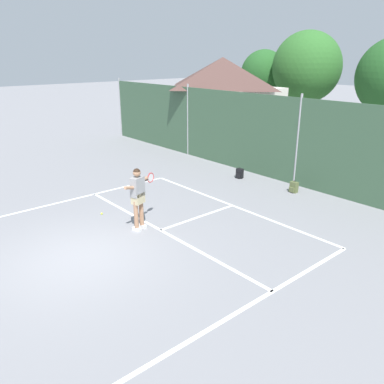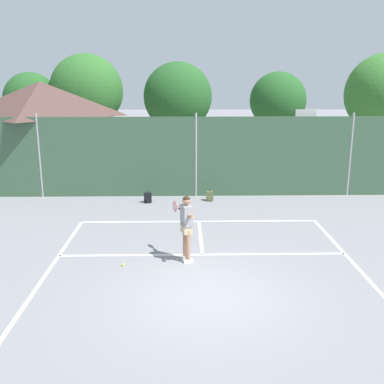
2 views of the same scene
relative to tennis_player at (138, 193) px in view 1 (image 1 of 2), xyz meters
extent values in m
plane|color=gray|center=(0.47, -2.06, -1.11)|extent=(120.00, 120.00, 0.00)
cube|color=white|center=(0.47, 3.44, -1.11)|extent=(8.20, 0.10, 0.01)
cube|color=white|center=(-3.63, -2.06, -1.11)|extent=(0.10, 11.00, 0.01)
cube|color=white|center=(4.57, -2.06, -1.11)|extent=(0.10, 11.00, 0.01)
cube|color=white|center=(0.47, 0.41, -1.11)|extent=(8.20, 0.10, 0.01)
cube|color=white|center=(0.47, 1.90, -1.11)|extent=(0.10, 2.97, 0.01)
cube|color=#38563D|center=(0.47, 6.94, 0.56)|extent=(26.00, 0.05, 3.35)
cylinder|color=#99999E|center=(-12.53, 6.94, 0.64)|extent=(0.09, 0.09, 3.50)
cylinder|color=#99999E|center=(-6.03, 6.94, 0.64)|extent=(0.09, 0.09, 3.50)
cylinder|color=#99999E|center=(0.47, 6.94, 0.64)|extent=(0.09, 0.09, 3.50)
cube|color=beige|center=(-6.70, 9.96, 0.47)|extent=(5.30, 4.81, 3.16)
pyramid|color=#513833|center=(-6.70, 9.96, 2.83)|extent=(5.72, 5.20, 1.57)
cylinder|color=brown|center=(-9.40, 16.71, -0.05)|extent=(0.36, 0.36, 2.12)
ellipsoid|color=#235623|center=(-9.40, 16.71, 2.43)|extent=(3.33, 3.00, 3.33)
cylinder|color=brown|center=(-5.96, 16.71, -0.01)|extent=(0.36, 0.36, 2.20)
ellipsoid|color=#2D6628|center=(-5.96, 16.71, 2.98)|extent=(4.44, 3.99, 4.44)
cube|color=silver|center=(0.04, -0.13, -1.06)|extent=(0.28, 0.19, 0.10)
cube|color=silver|center=(-0.03, 0.10, -1.06)|extent=(0.28, 0.19, 0.10)
cylinder|color=#A37556|center=(0.04, -0.13, -0.60)|extent=(0.13, 0.13, 0.82)
cylinder|color=#A37556|center=(-0.03, 0.10, -0.60)|extent=(0.13, 0.13, 0.82)
cube|color=tan|center=(0.01, -0.01, -0.13)|extent=(0.34, 0.42, 0.32)
cube|color=gray|center=(0.01, -0.01, 0.21)|extent=(0.35, 0.45, 0.56)
sphere|color=#A37556|center=(0.01, -0.01, 0.62)|extent=(0.22, 0.22, 0.22)
sphere|color=black|center=(0.01, -0.01, 0.64)|extent=(0.21, 0.21, 0.21)
cylinder|color=#A37556|center=(-0.08, 0.17, 0.31)|extent=(0.26, 0.56, 0.17)
cylinder|color=#A37556|center=(0.09, -0.28, 0.26)|extent=(0.24, 0.51, 0.22)
cylinder|color=black|center=(-0.16, 0.35, 0.26)|extent=(0.13, 0.30, 0.04)
torus|color=red|center=(-0.32, 0.67, 0.26)|extent=(0.12, 0.30, 0.30)
cylinder|color=silver|center=(-0.32, 0.67, 0.26)|extent=(0.09, 0.25, 0.26)
sphere|color=#CCE033|center=(-1.71, -0.33, -1.08)|extent=(0.07, 0.07, 0.07)
cube|color=black|center=(-1.51, 5.93, -0.91)|extent=(0.32, 0.25, 0.40)
cube|color=black|center=(-1.47, 5.81, -0.99)|extent=(0.23, 0.12, 0.18)
torus|color=black|center=(-1.51, 5.93, -0.69)|extent=(0.09, 0.04, 0.09)
cube|color=#566038|center=(1.01, 6.15, -0.91)|extent=(0.29, 0.19, 0.40)
cube|color=#566038|center=(1.01, 6.03, -0.99)|extent=(0.23, 0.07, 0.18)
torus|color=black|center=(1.01, 6.15, -0.69)|extent=(0.09, 0.02, 0.09)
camera|label=1|loc=(8.88, -5.59, 3.73)|focal=36.28mm
camera|label=2|loc=(-0.09, -11.54, 3.85)|focal=41.91mm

